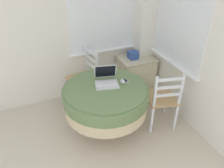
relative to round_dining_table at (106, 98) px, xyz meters
The scene contains 9 objects.
corner_room_shell 0.75m from the round_dining_table, 11.29° to the right, with size 4.49×4.98×2.55m.
round_dining_table is the anchor object (origin of this frame).
laptop 0.23m from the round_dining_table, 63.42° to the left, with size 0.36×0.36×0.23m.
computer_mouse 0.31m from the round_dining_table, ahead, with size 0.06×0.09×0.05m.
cell_phone 0.34m from the round_dining_table, ahead, with size 0.08×0.12×0.01m.
dining_chair_near_back_window 0.82m from the round_dining_table, 94.26° to the left, with size 0.50×0.48×0.92m.
dining_chair_near_right_window 0.81m from the round_dining_table, 12.23° to the right, with size 0.49×0.52×0.92m.
corner_cabinet 1.20m from the round_dining_table, 42.05° to the left, with size 0.60×0.50×0.65m.
storage_box 1.13m from the round_dining_table, 44.76° to the left, with size 0.15×0.17×0.12m.
Camera 1 is at (0.22, -0.12, 2.28)m, focal length 35.00 mm.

